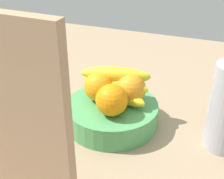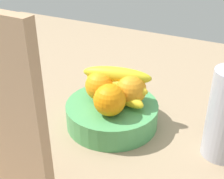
{
  "view_description": "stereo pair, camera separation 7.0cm",
  "coord_description": "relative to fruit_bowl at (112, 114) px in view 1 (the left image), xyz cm",
  "views": [
    {
      "loc": [
        -26.69,
        60.3,
        45.23
      ],
      "look_at": [
        -3.73,
        0.88,
        9.71
      ],
      "focal_mm": 49.44,
      "sensor_mm": 36.0,
      "label": 1
    },
    {
      "loc": [
        -33.1,
        57.4,
        45.23
      ],
      "look_at": [
        -3.73,
        0.88,
        9.71
      ],
      "focal_mm": 49.44,
      "sensor_mm": 36.0,
      "label": 2
    }
  ],
  "objects": [
    {
      "name": "orange_center",
      "position": [
        3.84,
        -0.9,
        6.56
      ],
      "size": [
        7.41,
        7.41,
        7.41
      ],
      "primitive_type": "sphere",
      "color": "orange",
      "rests_on": "fruit_bowl"
    },
    {
      "name": "orange_front_left",
      "position": [
        -1.49,
        4.05,
        6.56
      ],
      "size": [
        7.41,
        7.41,
        7.41
      ],
      "primitive_type": "sphere",
      "color": "orange",
      "rests_on": "fruit_bowl"
    },
    {
      "name": "fruit_bowl",
      "position": [
        0.0,
        0.0,
        0.0
      ],
      "size": [
        22.57,
        22.57,
        5.71
      ],
      "primitive_type": "cylinder",
      "color": "#4B9E5B",
      "rests_on": "ground_plane"
    },
    {
      "name": "ground_plane",
      "position": [
        3.73,
        -0.88,
        -4.36
      ],
      "size": [
        180.0,
        140.0,
        3.0
      ],
      "primitive_type": "cube",
      "color": "#9B8365"
    },
    {
      "name": "orange_front_right",
      "position": [
        -3.84,
        -2.47,
        6.56
      ],
      "size": [
        7.41,
        7.41,
        7.41
      ],
      "primitive_type": "sphere",
      "color": "orange",
      "rests_on": "fruit_bowl"
    },
    {
      "name": "banana_bunch",
      "position": [
        0.04,
        -2.67,
        7.06
      ],
      "size": [
        18.07,
        9.83,
        8.4
      ],
      "color": "yellow",
      "rests_on": "fruit_bowl"
    }
  ]
}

